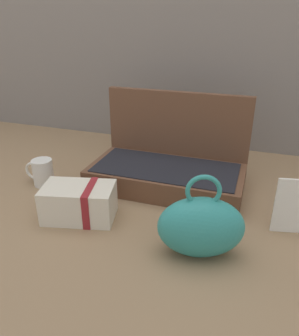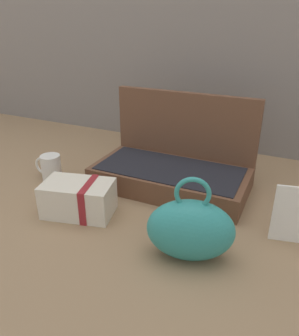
# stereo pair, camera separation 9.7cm
# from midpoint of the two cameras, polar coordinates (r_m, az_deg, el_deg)

# --- Properties ---
(ground_plane) EXTENTS (6.00, 6.00, 0.00)m
(ground_plane) POSITION_cam_midpoint_polar(r_m,az_deg,el_deg) (1.05, 2.39, -5.76)
(ground_plane) COLOR #8C6D4C
(open_suitcase) EXTENTS (0.50, 0.26, 0.30)m
(open_suitcase) POSITION_cam_midpoint_polar(r_m,az_deg,el_deg) (1.13, 6.66, 0.32)
(open_suitcase) COLOR brown
(open_suitcase) RESTS_ON ground_plane
(teal_pouch_handbag) EXTENTS (0.23, 0.16, 0.22)m
(teal_pouch_handbag) POSITION_cam_midpoint_polar(r_m,az_deg,el_deg) (0.80, 10.58, -10.44)
(teal_pouch_handbag) COLOR teal
(teal_pouch_handbag) RESTS_ON ground_plane
(cream_toiletry_bag) EXTENTS (0.22, 0.16, 0.10)m
(cream_toiletry_bag) POSITION_cam_midpoint_polar(r_m,az_deg,el_deg) (0.98, -9.15, -5.25)
(cream_toiletry_bag) COLOR beige
(cream_toiletry_bag) RESTS_ON ground_plane
(coffee_mug) EXTENTS (0.10, 0.07, 0.09)m
(coffee_mug) POSITION_cam_midpoint_polar(r_m,az_deg,el_deg) (1.20, -14.44, 0.05)
(coffee_mug) COLOR silver
(coffee_mug) RESTS_ON ground_plane
(info_card_left) EXTENTS (0.12, 0.03, 0.16)m
(info_card_left) POSITION_cam_midpoint_polar(r_m,az_deg,el_deg) (0.93, 26.75, -7.37)
(info_card_left) COLOR white
(info_card_left) RESTS_ON ground_plane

